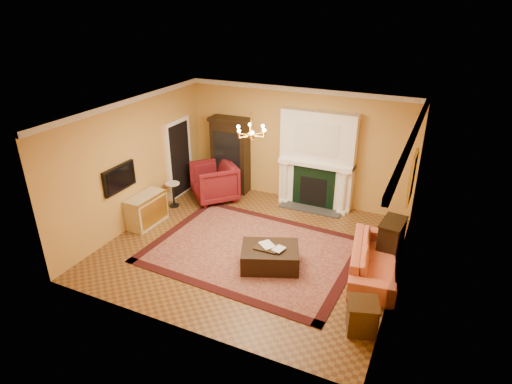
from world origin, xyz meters
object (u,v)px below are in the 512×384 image
Objects in this scene: coral_sofa at (375,254)px; console_table at (391,239)px; china_cabinet at (231,157)px; pedestal_table at (173,193)px; wingback_armchair at (214,180)px; commode at (146,210)px; leather_ottoman at (270,257)px; end_table at (362,317)px.

console_table is (0.20, 0.77, -0.03)m from coral_sofa.
pedestal_table is at bearing -122.49° from china_cabinet.
coral_sofa reaches higher than console_table.
wingback_armchair is 1.13m from pedestal_table.
commode is (-0.78, -1.88, -0.18)m from wingback_armchair.
console_table is at bearing -21.17° from china_cabinet.
coral_sofa is 2.74× the size of console_table.
china_cabinet is at bearing 53.66° from coral_sofa.
coral_sofa is at bearing -30.32° from china_cabinet.
pedestal_table is at bearing 90.50° from commode.
commode is 1.27× the size of console_table.
china_cabinet is 2.52× the size of console_table.
pedestal_table is 0.30× the size of coral_sofa.
china_cabinet reaches higher than pedestal_table.
commode is 0.46× the size of coral_sofa.
coral_sofa reaches higher than commode.
china_cabinet is 1.75× the size of leather_ottoman.
wingback_armchair is 2.04m from commode.
pedestal_table is 0.65× the size of commode.
console_table is 2.58m from leather_ottoman.
end_table is (4.53, -4.04, -0.73)m from china_cabinet.
coral_sofa is at bearing 23.62° from wingback_armchair.
coral_sofa is at bearing -3.32° from leather_ottoman.
coral_sofa is (5.31, 0.26, 0.05)m from commode.
leather_ottoman is at bearing 1.93° from wingback_armchair.
wingback_armchair is at bearing 69.46° from commode.
end_table is at bearing -84.77° from console_table.
leather_ottoman is (-1.94, -0.66, -0.20)m from coral_sofa.
china_cabinet is 1.80× the size of wingback_armchair.
pedestal_table is 0.83× the size of console_table.
commode is at bearing 165.15° from end_table.
pedestal_table is 5.97m from end_table.
pedestal_table is at bearing 72.98° from coral_sofa.
china_cabinet is 4.89m from console_table.
console_table is (4.73, -0.84, -0.16)m from wingback_armchair.
china_cabinet is 3.95m from leather_ottoman.
leather_ottoman is at bearing 100.48° from coral_sofa.
pedestal_table reaches higher than leather_ottoman.
china_cabinet is at bearing 72.64° from commode.
wingback_armchair is 1.10× the size of commode.
pedestal_table is (-0.89, -1.53, -0.62)m from china_cabinet.
wingback_armchair reaches higher than coral_sofa.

